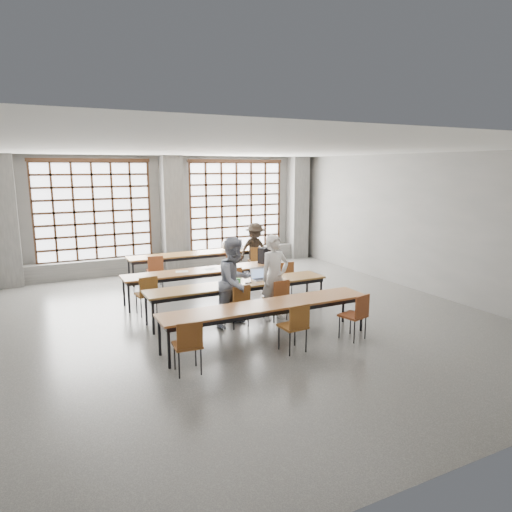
{
  "coord_description": "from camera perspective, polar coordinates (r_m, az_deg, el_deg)",
  "views": [
    {
      "loc": [
        -3.9,
        -8.42,
        3.16
      ],
      "look_at": [
        0.48,
        0.4,
        1.23
      ],
      "focal_mm": 32.0,
      "sensor_mm": 36.0,
      "label": 1
    }
  ],
  "objects": [
    {
      "name": "column_mid",
      "position": [
        14.26,
        -10.44,
        5.22
      ],
      "size": [
        0.6,
        0.55,
        3.5
      ],
      "primitive_type": "cube",
      "color": "#525250",
      "rests_on": "floor"
    },
    {
      "name": "column_left",
      "position": [
        13.73,
        -28.82,
        3.81
      ],
      "size": [
        0.6,
        0.55,
        3.5
      ],
      "primitive_type": "cube",
      "color": "#525250",
      "rests_on": "floor"
    },
    {
      "name": "window_left",
      "position": [
        14.0,
        -19.61,
        5.27
      ],
      "size": [
        3.32,
        0.12,
        3.0
      ],
      "color": "white",
      "rests_on": "wall_back"
    },
    {
      "name": "wall_front",
      "position": [
        5.08,
        25.78,
        -6.19
      ],
      "size": [
        10.0,
        0.0,
        10.0
      ],
      "primitive_type": "plane",
      "rotation": [
        -1.57,
        0.0,
        0.0
      ],
      "color": "slate",
      "rests_on": "floor"
    },
    {
      "name": "wall_right",
      "position": [
        12.34,
        20.07,
        3.84
      ],
      "size": [
        0.0,
        11.0,
        11.0
      ],
      "primitive_type": "plane",
      "rotation": [
        1.57,
        0.0,
        -1.57
      ],
      "color": "slate",
      "rests_on": "floor"
    },
    {
      "name": "chair_mid_left",
      "position": [
        10.09,
        -13.46,
        -4.32
      ],
      "size": [
        0.45,
        0.46,
        0.88
      ],
      "color": "brown",
      "rests_on": "floor"
    },
    {
      "name": "sill_ledge",
      "position": [
        14.56,
        -10.33,
        -0.63
      ],
      "size": [
        9.8,
        0.35,
        0.5
      ],
      "primitive_type": "cube",
      "color": "#525250",
      "rests_on": "floor"
    },
    {
      "name": "chair_front_left",
      "position": [
        9.12,
        -2.21,
        -5.66
      ],
      "size": [
        0.48,
        0.48,
        0.88
      ],
      "color": "brown",
      "rests_on": "floor"
    },
    {
      "name": "chair_near_right",
      "position": [
        8.65,
        12.46,
        -6.86
      ],
      "size": [
        0.52,
        0.52,
        0.88
      ],
      "color": "brown",
      "rests_on": "floor"
    },
    {
      "name": "plastic_bag",
      "position": [
        13.6,
        -3.79,
        1.37
      ],
      "size": [
        0.28,
        0.23,
        0.29
      ],
      "primitive_type": "ellipsoid",
      "rotation": [
        0.0,
        0.0,
        -0.09
      ],
      "color": "white",
      "rests_on": "desk_row_a"
    },
    {
      "name": "student_female",
      "position": [
        9.13,
        -2.62,
        -3.26
      ],
      "size": [
        1.08,
        0.98,
        1.81
      ],
      "primitive_type": "imported",
      "rotation": [
        0.0,
        0.0,
        0.42
      ],
      "color": "#19254B",
      "rests_on": "floor"
    },
    {
      "name": "chair_back_right",
      "position": [
        13.33,
        0.06,
        -0.28
      ],
      "size": [
        0.5,
        0.51,
        0.88
      ],
      "color": "brown",
      "rests_on": "floor"
    },
    {
      "name": "chair_near_left",
      "position": [
        7.17,
        -8.47,
        -10.53
      ],
      "size": [
        0.46,
        0.46,
        0.88
      ],
      "color": "brown",
      "rests_on": "floor"
    },
    {
      "name": "phone",
      "position": [
        9.71,
        -0.97,
        -3.37
      ],
      "size": [
        0.14,
        0.09,
        0.01
      ],
      "primitive_type": "cube",
      "rotation": [
        0.0,
        0.0,
        0.2
      ],
      "color": "black",
      "rests_on": "desk_row_c"
    },
    {
      "name": "chair_mid_right",
      "position": [
        11.3,
        3.54,
        -2.38
      ],
      "size": [
        0.42,
        0.43,
        0.88
      ],
      "color": "brown",
      "rests_on": "floor"
    },
    {
      "name": "red_pouch",
      "position": [
        7.25,
        -8.6,
        -10.57
      ],
      "size": [
        0.22,
        0.15,
        0.06
      ],
      "primitive_type": "cube",
      "rotation": [
        0.0,
        0.0,
        0.39
      ],
      "color": "#B21529",
      "rests_on": "chair_near_left"
    },
    {
      "name": "floor",
      "position": [
        9.81,
        -1.49,
        -7.73
      ],
      "size": [
        11.0,
        11.0,
        0.0
      ],
      "primitive_type": "plane",
      "color": "#4F4F4D",
      "rests_on": "ground"
    },
    {
      "name": "column_right",
      "position": [
        16.09,
        5.22,
        6.0
      ],
      "size": [
        0.6,
        0.55,
        3.5
      ],
      "primitive_type": "cube",
      "color": "#525250",
      "rests_on": "floor"
    },
    {
      "name": "student_back",
      "position": [
        13.41,
        -0.11,
        0.84
      ],
      "size": [
        1.04,
        0.64,
        1.56
      ],
      "primitive_type": "imported",
      "rotation": [
        0.0,
        0.0,
        0.06
      ],
      "color": "black",
      "rests_on": "floor"
    },
    {
      "name": "desk_row_a",
      "position": [
        13.28,
        -7.28,
        0.15
      ],
      "size": [
        4.0,
        0.7,
        0.73
      ],
      "color": "brown",
      "rests_on": "floor"
    },
    {
      "name": "chair_front_right",
      "position": [
        9.5,
        2.77,
        -4.97
      ],
      "size": [
        0.48,
        0.48,
        0.88
      ],
      "color": "brown",
      "rests_on": "floor"
    },
    {
      "name": "chair_back_mid",
      "position": [
        13.0,
        -3.05,
        -0.58
      ],
      "size": [
        0.46,
        0.47,
        0.88
      ],
      "color": "brown",
      "rests_on": "floor"
    },
    {
      "name": "wall_back",
      "position": [
        14.53,
        -10.75,
        5.31
      ],
      "size": [
        10.0,
        0.0,
        10.0
      ],
      "primitive_type": "plane",
      "rotation": [
        1.57,
        0.0,
        0.0
      ],
      "color": "slate",
      "rests_on": "floor"
    },
    {
      "name": "paper_sheet_a",
      "position": [
        10.92,
        -9.24,
        -1.92
      ],
      "size": [
        0.34,
        0.28,
        0.0
      ],
      "primitive_type": "cube",
      "rotation": [
        0.0,
        0.0,
        -0.27
      ],
      "color": "silver",
      "rests_on": "desk_row_b"
    },
    {
      "name": "mouse",
      "position": [
        10.12,
        2.77,
        -2.72
      ],
      "size": [
        0.1,
        0.07,
        0.04
      ],
      "primitive_type": "ellipsoid",
      "rotation": [
        0.0,
        0.0,
        0.01
      ],
      "color": "silver",
      "rests_on": "desk_row_c"
    },
    {
      "name": "chair_back_left",
      "position": [
        12.32,
        -12.49,
        -1.49
      ],
      "size": [
        0.46,
        0.47,
        0.88
      ],
      "color": "brown",
      "rests_on": "floor"
    },
    {
      "name": "desk_row_b",
      "position": [
        11.08,
        -6.19,
        -2.01
      ],
      "size": [
        4.0,
        0.7,
        0.73
      ],
      "color": "brown",
      "rests_on": "floor"
    },
    {
      "name": "window_right",
      "position": [
        15.2,
        -2.46,
        6.31
      ],
      "size": [
        3.32,
        0.12,
        3.0
      ],
      "color": "white",
      "rests_on": "wall_back"
    },
    {
      "name": "chair_near_mid",
      "position": [
        7.92,
        4.94,
        -8.32
      ],
      "size": [
        0.45,
        0.45,
        0.88
      ],
      "color": "brown",
      "rests_on": "floor"
    },
    {
      "name": "backpack",
      "position": [
        11.7,
        1.06,
        0.08
      ],
      "size": [
        0.37,
        0.32,
        0.4
      ],
      "primitive_type": "cube",
      "rotation": [
        0.0,
        0.0,
        0.44
      ],
      "color": "black",
      "rests_on": "desk_row_b"
    },
    {
      "name": "student_male",
      "position": [
        9.52,
        2.35,
        -2.7
      ],
      "size": [
        0.69,
        0.48,
        1.79
      ],
      "primitive_type": "imported",
      "rotation": [
        0.0,
        0.0,
        0.08
      ],
      "color": "silver",
      "rests_on": "floor"
    },
    {
      "name": "ceiling",
      "position": [
        9.29,
        -1.6,
        13.16
      ],
      "size": [
        11.0,
        11.0,
        0.0
      ],
      "primitive_type": "plane",
      "rotation": [
        3.14,
        0.0,
        0.0
      ],
      "color": "silver",
      "rests_on": "floor"
    },
    {
      "name": "desk_row_c",
      "position": [
        9.75,
        -2.18,
        -3.77
      ],
      "size": [
        4.0,
        0.7,
        0.73
      ],
      "color": "brown",
      "rests_on": "floor"
    },
    {
      "name": "green_box",
      "position": [
        9.77,
        -2.65,
        -3.07
      ],
      "size": [
        0.26,
        0.19,
        0.09
      ],
      "primitive_type": "cube",
      "rotation": [
        0.0,
        0.0,
        -0.43
      ],
      "color": "green",
      "rests_on": "desk_row_c"
    },
    {
      "name": "laptop_back",
      "position": [
        13.84,
        -2.2,
        1.21
      ],
      "size": [
        0.41,
        0.36,
        0.26
      ],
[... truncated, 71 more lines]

